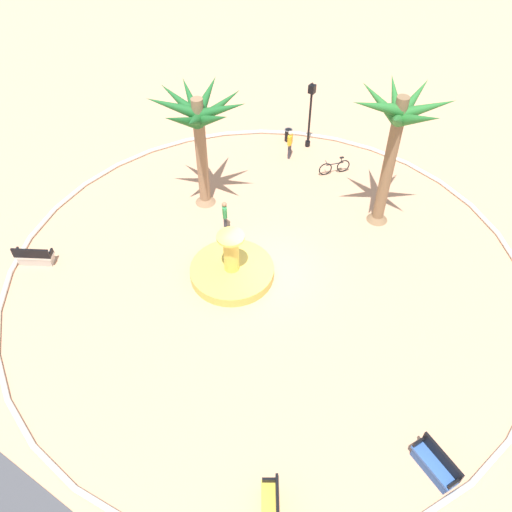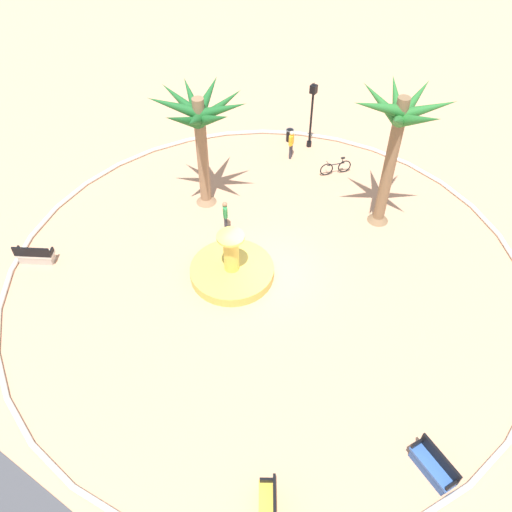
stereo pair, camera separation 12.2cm
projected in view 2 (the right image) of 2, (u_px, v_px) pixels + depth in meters
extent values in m
plane|color=tan|center=(266.00, 271.00, 22.41)|extent=(80.00, 80.00, 0.00)
torus|color=silver|center=(266.00, 270.00, 22.34)|extent=(22.11, 22.11, 0.20)
cylinder|color=gold|center=(232.00, 271.00, 22.09)|extent=(3.57, 3.57, 0.45)
cylinder|color=teal|center=(232.00, 272.00, 22.12)|extent=(3.14, 3.14, 0.34)
cylinder|color=gold|center=(231.00, 253.00, 21.32)|extent=(0.64, 0.64, 1.72)
cylinder|color=#F1C954|center=(230.00, 237.00, 20.67)|extent=(1.14, 1.14, 0.12)
cylinder|color=#8E6B4C|center=(202.00, 154.00, 23.75)|extent=(0.52, 0.52, 5.56)
cone|color=#8E6B4C|center=(206.00, 198.00, 25.54)|extent=(1.00, 1.00, 0.50)
cone|color=#1E6028|center=(180.00, 100.00, 22.51)|extent=(2.32, 0.72, 1.34)
cone|color=#1E6028|center=(173.00, 106.00, 22.04)|extent=(2.25, 1.69, 1.23)
cone|color=#1E6028|center=(183.00, 120.00, 21.65)|extent=(0.71, 2.24, 1.64)
cone|color=#1E6028|center=(194.00, 121.00, 21.40)|extent=(1.58, 2.26, 1.47)
cone|color=#1E6028|center=(213.00, 119.00, 21.64)|extent=(2.31, 1.08, 1.55)
cone|color=#1E6028|center=(222.00, 109.00, 21.90)|extent=(2.34, 1.39, 1.29)
cone|color=#1E6028|center=(220.00, 106.00, 22.42)|extent=(1.71, 2.17, 1.57)
cone|color=#1E6028|center=(208.00, 95.00, 22.74)|extent=(1.10, 2.37, 1.27)
cone|color=#1E6028|center=(191.00, 98.00, 22.77)|extent=(2.18, 1.75, 1.47)
cylinder|color=brown|center=(390.00, 165.00, 22.49)|extent=(0.52, 0.52, 6.35)
cone|color=brown|center=(378.00, 216.00, 24.57)|extent=(0.99, 0.99, 0.50)
cone|color=#28702D|center=(381.00, 102.00, 21.05)|extent=(2.20, 0.82, 1.56)
cone|color=#28702D|center=(378.00, 107.00, 20.31)|extent=(1.98, 1.96, 1.13)
cone|color=#28702D|center=(397.00, 121.00, 19.99)|extent=(0.96, 2.23, 1.53)
cone|color=#28702D|center=(419.00, 120.00, 20.04)|extent=(2.21, 1.38, 1.51)
cone|color=#28702D|center=(429.00, 108.00, 20.41)|extent=(2.24, 1.45, 1.30)
cone|color=#28702D|center=(415.00, 99.00, 21.07)|extent=(0.89, 2.25, 1.44)
cone|color=#28702D|center=(396.00, 98.00, 21.27)|extent=(1.74, 2.06, 1.55)
cube|color=#335BA8|center=(433.00, 466.00, 16.02)|extent=(1.66, 1.16, 0.12)
cube|color=black|center=(440.00, 458.00, 15.88)|extent=(1.47, 0.78, 0.50)
cube|color=#2B4E8F|center=(431.00, 469.00, 16.20)|extent=(1.52, 1.06, 0.39)
cube|color=black|center=(452.00, 486.00, 15.47)|extent=(0.27, 0.44, 0.24)
cube|color=black|center=(417.00, 444.00, 16.38)|extent=(0.27, 0.44, 0.24)
cube|color=gold|center=(267.00, 508.00, 15.14)|extent=(1.29, 1.62, 0.12)
cube|color=black|center=(275.00, 505.00, 14.93)|extent=(0.94, 1.39, 0.50)
cube|color=gold|center=(267.00, 512.00, 15.32)|extent=(1.19, 1.49, 0.39)
cube|color=black|center=(267.00, 480.00, 15.57)|extent=(0.42, 0.31, 0.24)
cube|color=beige|center=(35.00, 254.00, 22.52)|extent=(1.64, 1.23, 0.12)
cube|color=black|center=(31.00, 252.00, 22.16)|extent=(1.43, 0.87, 0.50)
cube|color=#B6ADA0|center=(37.00, 258.00, 22.70)|extent=(1.50, 1.13, 0.39)
cube|color=black|center=(17.00, 251.00, 22.45)|extent=(0.29, 0.43, 0.24)
cube|color=black|center=(51.00, 252.00, 22.39)|extent=(0.29, 0.43, 0.24)
cylinder|color=black|center=(311.00, 121.00, 28.02)|extent=(0.12, 0.12, 3.21)
cylinder|color=black|center=(309.00, 144.00, 29.05)|extent=(0.28, 0.28, 0.30)
cube|color=black|center=(314.00, 89.00, 26.72)|extent=(0.32, 0.32, 0.44)
sphere|color=#F2EDCC|center=(314.00, 89.00, 26.72)|extent=(0.22, 0.22, 0.22)
cone|color=black|center=(314.00, 84.00, 26.52)|extent=(0.20, 0.20, 0.18)
cylinder|color=black|center=(290.00, 135.00, 29.30)|extent=(0.40, 0.40, 0.70)
torus|color=#4C4C51|center=(290.00, 130.00, 29.05)|extent=(0.46, 0.46, 0.06)
torus|color=black|center=(326.00, 169.00, 27.00)|extent=(0.52, 0.58, 0.72)
torus|color=black|center=(344.00, 166.00, 27.19)|extent=(0.52, 0.58, 0.72)
cylinder|color=black|center=(336.00, 164.00, 26.93)|extent=(0.66, 0.75, 0.05)
cylinder|color=black|center=(343.00, 161.00, 26.89)|extent=(0.04, 0.04, 0.30)
cube|color=black|center=(343.00, 158.00, 26.77)|extent=(0.21, 0.22, 0.06)
cylinder|color=black|center=(328.00, 163.00, 26.75)|extent=(0.35, 0.31, 0.03)
cylinder|color=#33333D|center=(291.00, 150.00, 28.14)|extent=(0.14, 0.14, 0.85)
cylinder|color=#33333D|center=(290.00, 152.00, 28.02)|extent=(0.14, 0.14, 0.85)
cube|color=yellow|center=(291.00, 140.00, 27.57)|extent=(0.28, 0.38, 0.56)
sphere|color=beige|center=(292.00, 133.00, 27.29)|extent=(0.22, 0.22, 0.22)
cylinder|color=yellow|center=(292.00, 137.00, 27.72)|extent=(0.09, 0.09, 0.53)
cylinder|color=yellow|center=(290.00, 142.00, 27.43)|extent=(0.09, 0.09, 0.53)
cylinder|color=#33333D|center=(226.00, 222.00, 24.03)|extent=(0.14, 0.14, 0.86)
cylinder|color=#33333D|center=(226.00, 224.00, 23.91)|extent=(0.14, 0.14, 0.86)
cube|color=#338C4C|center=(225.00, 211.00, 23.47)|extent=(0.37, 0.39, 0.56)
sphere|color=#9E7051|center=(225.00, 204.00, 23.18)|extent=(0.22, 0.22, 0.22)
cylinder|color=#338C4C|center=(225.00, 208.00, 23.62)|extent=(0.09, 0.09, 0.53)
cylinder|color=#338C4C|center=(226.00, 214.00, 23.31)|extent=(0.09, 0.09, 0.53)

